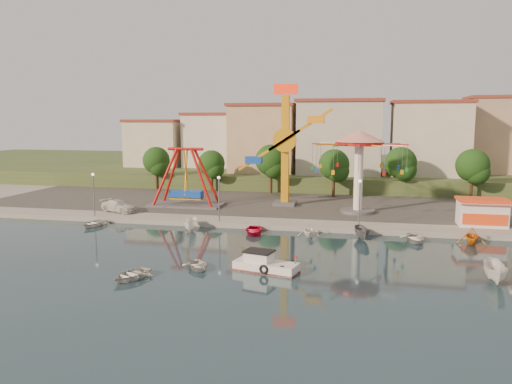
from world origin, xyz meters
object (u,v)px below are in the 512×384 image
(pirate_ship_ride, at_px, (186,178))
(wave_swinger, at_px, (359,153))
(kamikaze_tower, at_px, (288,149))
(skiff, at_px, (496,272))
(van, at_px, (119,206))
(rowboat_a, at_px, (198,265))
(cabin_motorboat, at_px, (265,265))

(pirate_ship_ride, bearing_deg, wave_swinger, -0.92)
(kamikaze_tower, height_order, wave_swinger, kamikaze_tower)
(skiff, xyz_separation_m, van, (-40.52, 18.18, 0.57))
(van, bearing_deg, kamikaze_tower, -44.39)
(pirate_ship_ride, bearing_deg, rowboat_a, -68.31)
(skiff, bearing_deg, kamikaze_tower, 131.52)
(pirate_ship_ride, xyz_separation_m, cabin_motorboat, (15.86, -25.29, -3.90))
(pirate_ship_ride, height_order, skiff, pirate_ship_ride)
(pirate_ship_ride, xyz_separation_m, wave_swinger, (23.06, -0.37, 3.80))
(pirate_ship_ride, height_order, rowboat_a, pirate_ship_ride)
(pirate_ship_ride, height_order, wave_swinger, wave_swinger)
(skiff, distance_m, van, 44.42)
(pirate_ship_ride, height_order, cabin_motorboat, pirate_ship_ride)
(pirate_ship_ride, distance_m, van, 9.74)
(van, bearing_deg, pirate_ship_ride, -26.52)
(wave_swinger, xyz_separation_m, skiff, (10.60, -24.03, -7.40))
(skiff, bearing_deg, cabin_motorboat, -171.79)
(kamikaze_tower, bearing_deg, rowboat_a, -96.61)
(kamikaze_tower, relative_size, rowboat_a, 5.35)
(wave_swinger, bearing_deg, rowboat_a, -116.70)
(rowboat_a, xyz_separation_m, van, (-17.13, 19.59, 1.05))
(kamikaze_tower, distance_m, rowboat_a, 30.11)
(kamikaze_tower, bearing_deg, skiff, -53.81)
(pirate_ship_ride, distance_m, cabin_motorboat, 30.11)
(rowboat_a, bearing_deg, van, 98.07)
(wave_swinger, bearing_deg, skiff, -66.20)
(cabin_motorboat, height_order, van, van)
(wave_swinger, height_order, skiff, wave_swinger)
(kamikaze_tower, bearing_deg, van, -155.73)
(rowboat_a, height_order, skiff, skiff)
(cabin_motorboat, xyz_separation_m, van, (-22.73, 19.08, 0.87))
(cabin_motorboat, distance_m, van, 29.69)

